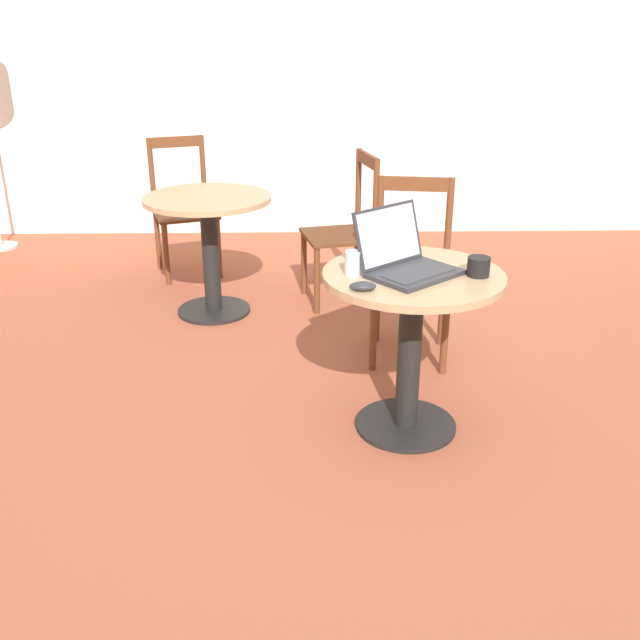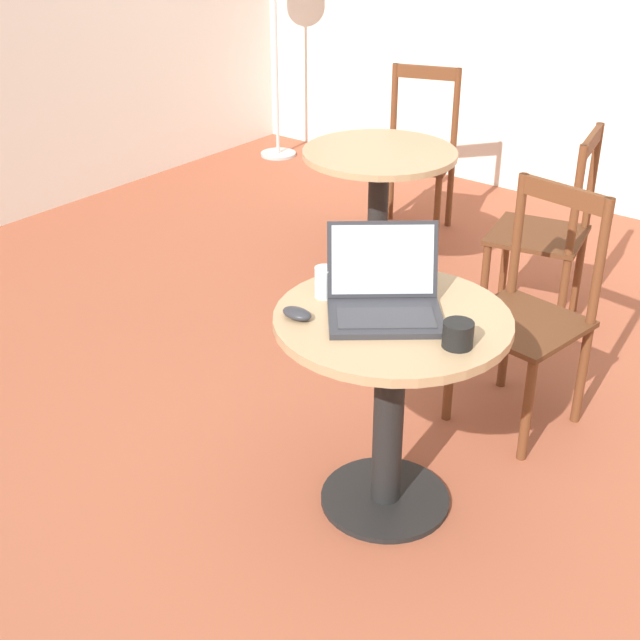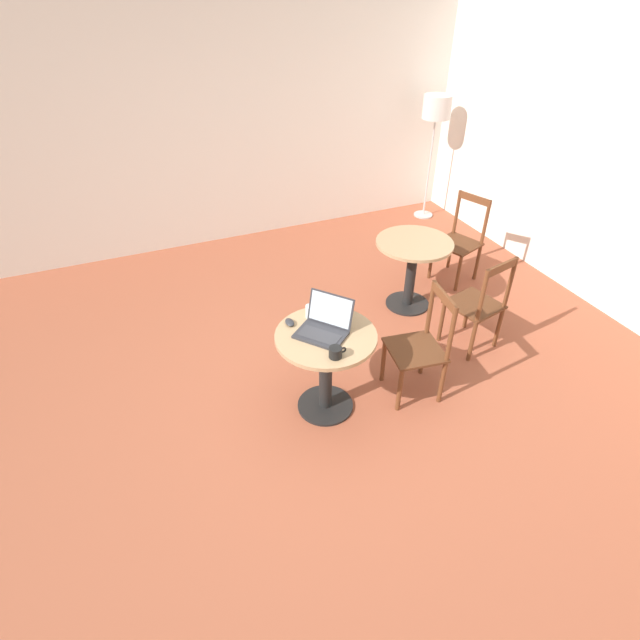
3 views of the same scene
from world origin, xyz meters
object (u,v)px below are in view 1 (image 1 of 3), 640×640
Objects in this scene: cafe_table_near at (411,319)px; mug at (478,266)px; chair_near_right at (412,274)px; mouse at (363,286)px; cafe_table_mid at (209,230)px; chair_mid_front at (345,232)px; laptop at (406,261)px; chair_mid_right at (184,209)px; drinking_glass at (353,263)px.

cafe_table_near is 0.34m from mug.
chair_near_right is at bearing -8.33° from cafe_table_near.
cafe_table_mid is at bearing 26.66° from mouse.
mouse is 0.49m from mug.
mug is (-1.55, -0.43, 0.30)m from chair_mid_front.
chair_near_right reaches higher than mouse.
laptop is at bearing -144.57° from cafe_table_mid.
cafe_table_mid is 1.72m from mouse.
chair_near_right reaches higher than cafe_table_near.
chair_mid_front is at bearing 6.99° from cafe_table_near.
chair_mid_right is at bearing 61.48° from chair_mid_front.
chair_near_right and chair_mid_right have the same top height.
chair_near_right is at bearing -118.34° from cafe_table_mid.
mug reaches higher than mouse.
chair_mid_front is 9.20× the size of drinking_glass.
laptop is 4.57× the size of mouse.
chair_mid_front and chair_mid_right have the same top height.
chair_near_right is (-0.59, -1.09, -0.07)m from cafe_table_mid.
drinking_glass reaches higher than mug.
mouse is at bearing 178.96° from chair_mid_front.
cafe_table_mid is at bearing 41.85° from mug.
cafe_table_near is at bearing -87.75° from laptop.
chair_mid_front is at bearing 5.78° from laptop.
mug is at bearing -91.58° from drinking_glass.
cafe_table_mid is at bearing 28.56° from drinking_glass.
chair_near_right reaches higher than cafe_table_mid.
cafe_table_near is at bearing -48.55° from mouse.
chair_mid_right reaches higher than mug.
mug is 0.49m from drinking_glass.
cafe_table_near is 0.80× the size of chair_near_right.
mouse is (-0.94, 0.33, 0.28)m from chair_near_right.
drinking_glass is (-0.02, 0.21, -0.00)m from laptop.
chair_near_right is 0.85m from mug.
cafe_table_mid is 5.89× the size of mug.
laptop reaches higher than cafe_table_near.
cafe_table_near is 2.44m from chair_mid_right.
laptop is 0.27m from mouse.
chair_near_right is 0.82m from chair_mid_front.
cafe_table_near is 1.52m from chair_mid_front.
cafe_table_mid is at bearing 102.62° from chair_mid_front.
chair_mid_front is at bearing 15.56° from mug.
cafe_table_near is 5.89× the size of mug.
mouse is (-1.70, 0.03, 0.28)m from chair_mid_front.
chair_mid_front reaches higher than drinking_glass.
chair_mid_front is 1.57m from drinking_glass.
cafe_table_near is 1.00× the size of cafe_table_mid.
mug is at bearing -170.08° from chair_near_right.
drinking_glass is (-2.11, -1.01, 0.32)m from chair_mid_right.
laptop reaches higher than chair_near_right.
mug is (0.15, -0.46, 0.02)m from mouse.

